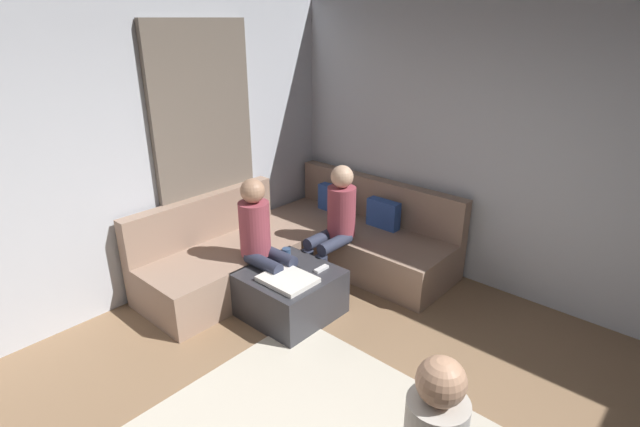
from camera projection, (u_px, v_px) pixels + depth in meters
The scene contains 10 objects.
wall_back at pixel (566, 164), 4.07m from camera, with size 6.00×0.12×2.70m, color silver.
wall_left at pixel (63, 172), 3.86m from camera, with size 0.12×6.00×2.70m, color silver.
curtain_panel at pixel (206, 154), 4.74m from camera, with size 0.06×1.10×2.50m, color #726659.
sectional_couch at pixel (304, 246), 5.03m from camera, with size 2.10×2.55×0.87m.
ottoman at pixel (290, 293), 4.31m from camera, with size 0.76×0.76×0.42m, color #333338.
folded_blanket at pixel (288, 279), 4.08m from camera, with size 0.44×0.36×0.04m, color white.
coffee_mug at pixel (286, 253), 4.48m from camera, with size 0.08×0.08×0.10m, color #334C72.
game_remote at pixel (321, 269), 4.27m from camera, with size 0.05×0.15×0.02m, color white.
person_on_couch_back at pixel (335, 221), 4.69m from camera, with size 0.30×0.60×1.20m.
person_on_couch_side at pixel (262, 239), 4.32m from camera, with size 0.60×0.30×1.20m.
Camera 1 is at (1.07, -1.38, 2.50)m, focal length 27.01 mm.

